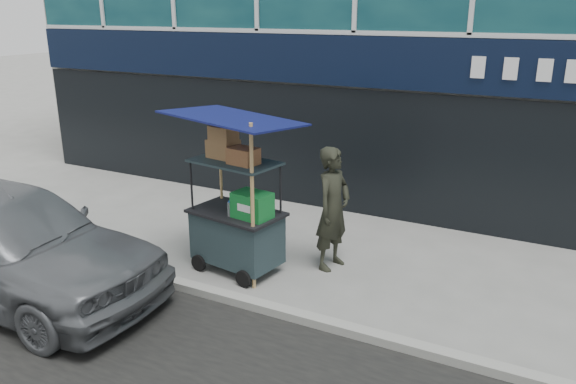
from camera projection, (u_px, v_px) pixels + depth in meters
The scene contains 5 objects.
ground at pixel (244, 297), 7.78m from camera, with size 80.00×80.00×0.00m, color slate.
curb at pixel (236, 300), 7.59m from camera, with size 80.00×0.18×0.12m, color gray.
vendor_cart at pixel (237, 217), 8.33m from camera, with size 1.98×1.54×2.45m.
vendor_man at pixel (333, 209), 8.43m from camera, with size 0.69×0.45×1.90m, color black.
parked_car at pixel (6, 241), 7.63m from camera, with size 1.90×4.72×1.61m, color slate.
Camera 1 is at (3.75, -5.87, 3.81)m, focal length 35.00 mm.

